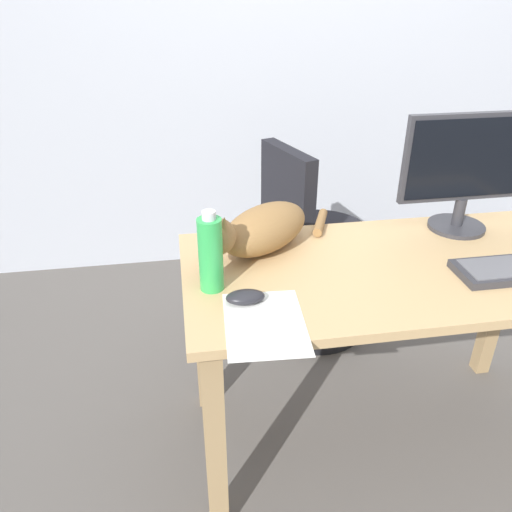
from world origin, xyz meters
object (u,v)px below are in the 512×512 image
computer_mouse (245,297)px  water_bottle (211,254)px  cat (261,229)px  office_chair (310,256)px  monitor (469,168)px

computer_mouse → water_bottle: bearing=133.1°
cat → water_bottle: 0.27m
cat → computer_mouse: size_ratio=4.53×
office_chair → cat: 0.75m
office_chair → computer_mouse: 0.99m
monitor → cat: (-0.73, -0.06, -0.15)m
water_bottle → cat: bearing=48.6°
monitor → water_bottle: monitor is taller
monitor → cat: bearing=-175.4°
office_chair → cat: bearing=-121.5°
office_chair → monitor: (0.40, -0.48, 0.57)m
monitor → computer_mouse: monitor is taller
cat → computer_mouse: cat is taller
cat → water_bottle: water_bottle is taller
monitor → computer_mouse: bearing=-156.9°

